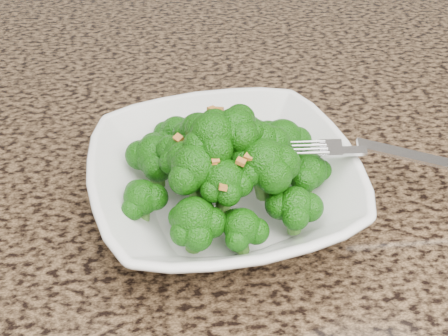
{
  "coord_description": "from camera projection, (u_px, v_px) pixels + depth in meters",
  "views": [
    {
      "loc": [
        -0.08,
        -0.19,
        1.27
      ],
      "look_at": [
        -0.05,
        0.2,
        0.95
      ],
      "focal_mm": 45.0,
      "sensor_mm": 36.0,
      "label": 1
    }
  ],
  "objects": [
    {
      "name": "granite_counter",
      "position": [
        257.0,
        155.0,
        0.62
      ],
      "size": [
        1.64,
        1.04,
        0.03
      ],
      "primitive_type": "cube",
      "color": "brown",
      "rests_on": "cabinet"
    },
    {
      "name": "fork",
      "position": [
        358.0,
        151.0,
        0.5
      ],
      "size": [
        0.2,
        0.06,
        0.01
      ],
      "primitive_type": null,
      "rotation": [
        0.0,
        0.0,
        -0.18
      ],
      "color": "silver",
      "rests_on": "bowl"
    },
    {
      "name": "garlic_topping",
      "position": [
        224.0,
        89.0,
        0.45
      ],
      "size": [
        0.13,
        0.13,
        0.01
      ],
      "primitive_type": null,
      "color": "#C87F31",
      "rests_on": "broccoli_pile"
    },
    {
      "name": "broccoli_pile",
      "position": [
        224.0,
        127.0,
        0.48
      ],
      "size": [
        0.21,
        0.21,
        0.07
      ],
      "primitive_type": null,
      "color": "#165E0A",
      "rests_on": "bowl"
    },
    {
      "name": "bowl",
      "position": [
        224.0,
        185.0,
        0.52
      ],
      "size": [
        0.28,
        0.28,
        0.06
      ],
      "primitive_type": "imported",
      "rotation": [
        0.0,
        0.0,
        0.16
      ],
      "color": "white",
      "rests_on": "granite_counter"
    }
  ]
}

